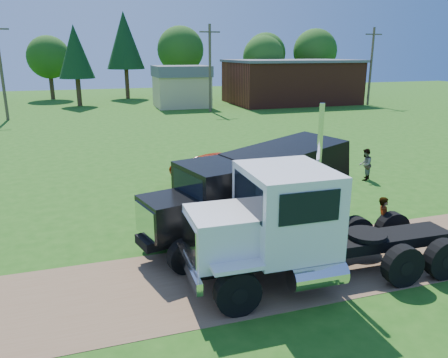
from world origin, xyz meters
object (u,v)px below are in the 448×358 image
object	(u,v)px
black_dump_truck	(254,188)
spectator_a	(383,220)
white_semi_tractor	(289,226)
orange_pickup	(226,168)

from	to	relation	value
black_dump_truck	spectator_a	world-z (taller)	black_dump_truck
white_semi_tractor	spectator_a	size ratio (longest dim) A/B	4.98
black_dump_truck	orange_pickup	distance (m)	6.69
white_semi_tractor	orange_pickup	distance (m)	9.76
white_semi_tractor	spectator_a	xyz separation A→B (m)	(4.15, 1.34, -0.85)
orange_pickup	spectator_a	size ratio (longest dim) A/B	3.27
white_semi_tractor	black_dump_truck	distance (m)	3.13
black_dump_truck	spectator_a	bearing A→B (deg)	-38.63
black_dump_truck	orange_pickup	size ratio (longest dim) A/B	1.44
black_dump_truck	orange_pickup	xyz separation A→B (m)	(1.19, 6.50, -1.05)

